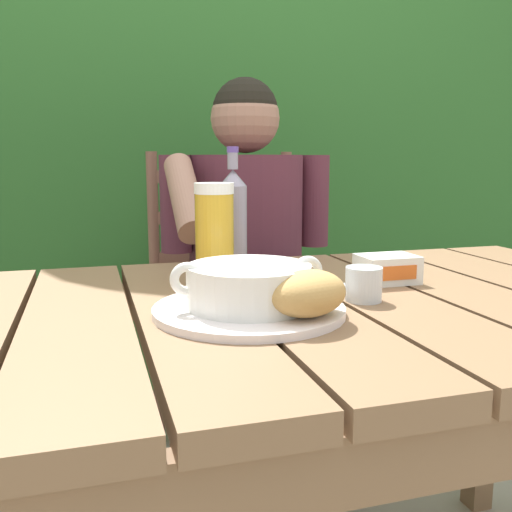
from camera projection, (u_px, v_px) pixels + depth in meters
The scene contains 12 objects.
dining_table at pixel (287, 353), 0.94m from camera, with size 1.48×0.80×0.73m.
hedge_backdrop at pixel (147, 114), 2.33m from camera, with size 4.23×0.86×2.86m.
chair_near_diner at pixel (233, 310), 1.80m from camera, with size 0.49×0.43×0.99m.
person_eating at pixel (249, 255), 1.57m from camera, with size 0.48×0.47×1.18m.
serving_plate at pixel (249, 310), 0.85m from camera, with size 0.29×0.29×0.01m.
soup_bowl at pixel (249, 284), 0.85m from camera, with size 0.24×0.19×0.07m.
bread_roll at pixel (308, 293), 0.79m from camera, with size 0.16×0.14×0.07m.
beer_glass at pixel (215, 233), 1.05m from camera, with size 0.07×0.07×0.19m.
beer_bottle at pixel (233, 220), 1.14m from camera, with size 0.06×0.06×0.26m.
water_glass_small at pixel (364, 284), 0.93m from camera, with size 0.06×0.06×0.06m.
butter_tub at pixel (387, 269), 1.07m from camera, with size 0.11×0.08×0.05m.
table_knife at pixel (324, 288), 1.01m from camera, with size 0.15×0.05×0.01m.
Camera 1 is at (-0.31, -0.85, 0.97)m, focal length 39.59 mm.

